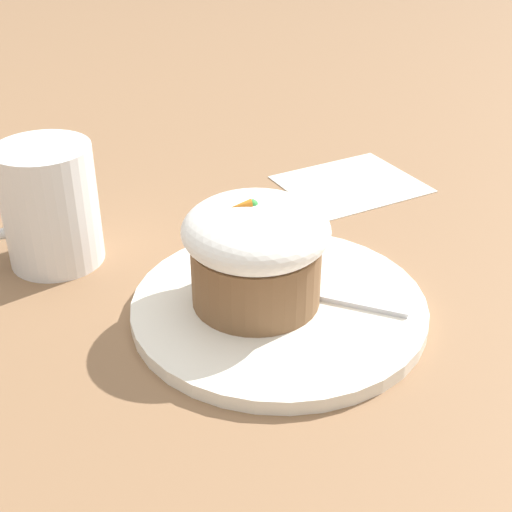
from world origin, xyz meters
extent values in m
plane|color=#846042|center=(0.00, 0.00, 0.00)|extent=(4.00, 4.00, 0.00)
cylinder|color=white|center=(0.00, 0.00, 0.01)|extent=(0.23, 0.23, 0.01)
cylinder|color=brown|center=(0.02, -0.01, 0.04)|extent=(0.10, 0.10, 0.05)
ellipsoid|color=white|center=(0.02, -0.01, 0.07)|extent=(0.11, 0.11, 0.04)
cone|color=orange|center=(0.03, -0.01, 0.09)|extent=(0.01, 0.01, 0.01)
sphere|color=green|center=(0.02, -0.01, 0.09)|extent=(0.01, 0.01, 0.01)
cube|color=silver|center=(-0.05, 0.01, 0.01)|extent=(0.08, 0.06, 0.00)
ellipsoid|color=silver|center=(0.00, -0.02, 0.01)|extent=(0.06, 0.06, 0.01)
cylinder|color=white|center=(0.17, -0.12, 0.05)|extent=(0.08, 0.08, 0.10)
cube|color=white|center=(-0.13, -0.21, 0.00)|extent=(0.16, 0.15, 0.00)
camera|label=1|loc=(0.12, 0.43, 0.32)|focal=50.00mm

